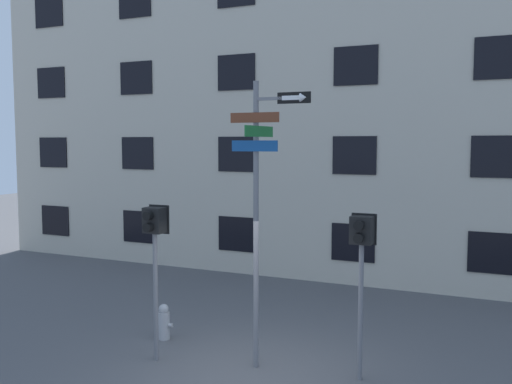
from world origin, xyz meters
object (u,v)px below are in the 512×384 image
object	(u,v)px
street_sign_pole	(260,197)
fire_hydrant	(164,322)
pedestrian_signal_right	(361,249)
pedestrian_signal_left	(155,238)

from	to	relation	value
street_sign_pole	fire_hydrant	distance (m)	3.46
pedestrian_signal_right	fire_hydrant	size ratio (longest dim) A/B	3.88
pedestrian_signal_right	pedestrian_signal_left	bearing A→B (deg)	-168.97
pedestrian_signal_right	fire_hydrant	distance (m)	4.32
fire_hydrant	pedestrian_signal_right	bearing A→B (deg)	-4.32
street_sign_pole	pedestrian_signal_left	bearing A→B (deg)	-165.85
fire_hydrant	street_sign_pole	bearing A→B (deg)	-12.89
street_sign_pole	fire_hydrant	size ratio (longest dim) A/B	6.96
street_sign_pole	fire_hydrant	bearing A→B (deg)	167.11
pedestrian_signal_left	fire_hydrant	bearing A→B (deg)	116.55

